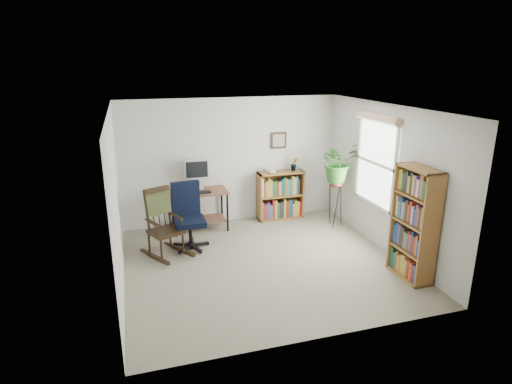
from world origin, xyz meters
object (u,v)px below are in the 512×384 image
object	(u,v)px
rocking_chair	(165,223)
desk	(200,210)
low_bookshelf	(280,195)
tall_bookshelf	(414,224)
office_chair	(190,217)

from	to	relation	value
rocking_chair	desk	bearing A→B (deg)	29.87
low_bookshelf	tall_bookshelf	xyz separation A→B (m)	(0.98, -2.84, 0.34)
desk	rocking_chair	xyz separation A→B (m)	(-0.71, -0.97, 0.19)
desk	office_chair	world-z (taller)	office_chair
desk	tall_bookshelf	world-z (taller)	tall_bookshelf
desk	office_chair	xyz separation A→B (m)	(-0.29, -0.81, 0.19)
rocking_chair	tall_bookshelf	xyz separation A→B (m)	(3.34, -1.75, 0.26)
office_chair	desk	bearing A→B (deg)	63.94
office_chair	rocking_chair	xyz separation A→B (m)	(-0.42, -0.16, -0.00)
rocking_chair	tall_bookshelf	size ratio (longest dim) A/B	0.69
desk	low_bookshelf	xyz separation A→B (m)	(1.64, 0.12, 0.11)
low_bookshelf	tall_bookshelf	size ratio (longest dim) A/B	0.58
rocking_chair	low_bookshelf	size ratio (longest dim) A/B	1.18
desk	tall_bookshelf	size ratio (longest dim) A/B	0.63
office_chair	low_bookshelf	xyz separation A→B (m)	(1.94, 0.93, -0.09)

